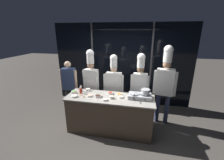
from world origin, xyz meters
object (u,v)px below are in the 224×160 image
Objects in this scene: prep_bowl_chili_flakes at (110,93)px; prep_bowl_carrots at (119,94)px; prep_bowl_noodles at (111,97)px; stock_pot at (145,92)px; chef_line at (140,83)px; squeeze_bottle_chili at (81,90)px; prep_bowl_soy_glaze at (98,96)px; prep_bowl_bean_sprouts at (74,96)px; serving_spoon_slotted at (83,96)px; squeeze_bottle_soy at (81,88)px; prep_bowl_chicken at (121,97)px; portable_stove at (140,96)px; person_guest at (69,83)px; prep_bowl_shrimp at (90,95)px; chef_pastry at (165,81)px; prep_bowl_scallions at (74,92)px; prep_bowl_onion at (88,89)px; prep_bowl_garlic at (105,100)px; frying_pan at (135,93)px; chef_sous at (114,83)px; chef_head at (91,78)px.

prep_bowl_carrots is at bearing -8.33° from prep_bowl_chili_flakes.
stock_pot is at bearing 11.37° from prep_bowl_noodles.
chef_line is at bearing 47.55° from prep_bowl_noodles.
squeeze_bottle_chili is 0.51m from prep_bowl_soy_glaze.
prep_bowl_bean_sprouts is 1.72m from chef_line.
prep_bowl_chili_flakes is 0.67m from serving_spoon_slotted.
squeeze_bottle_soy is 1.58× the size of prep_bowl_chicken.
person_guest is at bearing 166.19° from portable_stove.
portable_stove is 3.98× the size of prep_bowl_shrimp.
chef_pastry is (1.80, 0.69, 0.28)m from prep_bowl_shrimp.
chef_line reaches higher than prep_bowl_soy_glaze.
prep_bowl_noodles is 1.56m from person_guest.
squeeze_bottle_soy is 1.24× the size of prep_bowl_bean_sprouts.
prep_bowl_scallions is 0.63× the size of serving_spoon_slotted.
prep_bowl_noodles is (0.71, -0.34, -0.00)m from prep_bowl_onion.
prep_bowl_onion is (0.15, 0.09, -0.06)m from squeeze_bottle_soy.
prep_bowl_shrimp is at bearing -172.69° from portable_stove.
squeeze_bottle_soy is 1.39× the size of prep_bowl_shrimp.
squeeze_bottle_chili is 0.84m from prep_bowl_noodles.
chef_pastry reaches higher than prep_bowl_chili_flakes.
prep_bowl_shrimp is 0.06× the size of chef_pastry.
prep_bowl_garlic is at bearing -34.31° from prep_bowl_soy_glaze.
frying_pan is 3.44× the size of prep_bowl_chicken.
prep_bowl_chicken is at bearing -28.88° from prep_bowl_chili_flakes.
portable_stove is at bearing 144.35° from chef_sous.
prep_bowl_shrimp is at bearing -172.15° from frying_pan.
prep_bowl_shrimp is 0.84m from chef_sous.
frying_pan is at bearing 11.84° from prep_bowl_chicken.
portable_stove is 2.86× the size of squeeze_bottle_soy.
chef_line is (-0.15, 0.53, 0.03)m from stock_pot.
chef_pastry is (1.97, 0.35, 0.27)m from prep_bowl_onion.
serving_spoon_slotted is (-0.36, -0.05, -0.02)m from prep_bowl_soy_glaze.
prep_bowl_soy_glaze is at bearing 8.18° from serving_spoon_slotted.
prep_bowl_noodles is 0.72m from chef_sous.
squeeze_bottle_chili reaches higher than prep_bowl_garlic.
prep_bowl_soy_glaze is 1.45× the size of prep_bowl_chicken.
chef_head is (-1.39, 0.53, 0.19)m from portable_stove.
squeeze_bottle_soy is at bearing 106.16° from squeeze_bottle_chili.
portable_stove is 3.13× the size of prep_bowl_soy_glaze.
prep_bowl_shrimp is (-0.46, -0.25, -0.00)m from prep_bowl_chili_flakes.
chef_head is 1.03× the size of chef_line.
frying_pan is 2.17× the size of squeeze_bottle_soy.
prep_bowl_scallions is 0.93m from prep_bowl_garlic.
serving_spoon_slotted is at bearing -50.50° from squeeze_bottle_chili.
squeeze_bottle_chili is 0.76m from prep_bowl_chili_flakes.
prep_bowl_carrots is 1.06× the size of prep_bowl_chicken.
frying_pan is 3.01× the size of prep_bowl_shrimp.
prep_bowl_bean_sprouts is 0.78m from prep_bowl_garlic.
squeeze_bottle_chili is 0.12× the size of person_guest.
portable_stove is at bearing 9.57° from prep_bowl_bean_sprouts.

